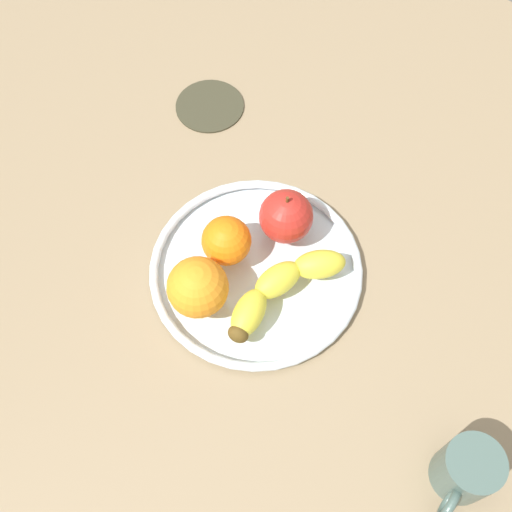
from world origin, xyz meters
TOP-DOWN VIEW (x-y plane):
  - ground_plane at (0.00, 0.00)cm, footprint 137.19×137.19cm
  - fruit_bowl at (0.00, 0.00)cm, footprint 28.45×28.45cm
  - banana at (1.43, 4.83)cm, footprint 18.84×9.79cm
  - apple at (-6.86, 0.34)cm, footprint 7.22×7.22cm
  - orange_front_right at (0.50, -4.34)cm, footprint 6.55×6.55cm
  - orange_back_left at (8.15, -3.07)cm, footprint 7.77×7.77cm
  - ambient_mug at (8.23, 34.13)cm, footprint 10.05×6.65cm
  - ambient_coaster at (-19.60, -22.68)cm, footprint 10.64×10.64cm

SIDE VIEW (x-z plane):
  - ground_plane at x=0.00cm, z-range -4.00..0.00cm
  - ambient_coaster at x=-19.60cm, z-range 0.00..0.60cm
  - fruit_bowl at x=0.00cm, z-range 0.02..1.82cm
  - banana at x=1.43cm, z-range 1.80..5.59cm
  - ambient_mug at x=8.23cm, z-range 0.02..7.74cm
  - orange_front_right at x=0.50cm, z-range 1.80..8.35cm
  - apple at x=-6.86cm, z-range 1.40..9.42cm
  - orange_back_left at x=8.15cm, z-range 1.80..9.57cm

